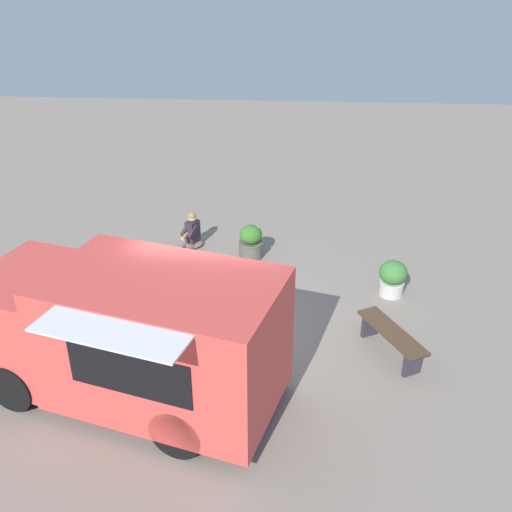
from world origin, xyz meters
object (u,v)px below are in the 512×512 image
(food_truck, at_px, (129,338))
(planter_flowering_near, at_px, (393,277))
(plaza_bench, at_px, (391,336))
(planter_flowering_far, at_px, (251,242))
(person_customer, at_px, (192,234))

(food_truck, relative_size, planter_flowering_near, 6.75)
(planter_flowering_near, xyz_separation_m, plaza_bench, (-2.09, 0.30, -0.03))
(planter_flowering_far, bearing_deg, food_truck, 163.47)
(person_customer, distance_m, plaza_bench, 5.87)
(person_customer, xyz_separation_m, planter_flowering_far, (-0.45, -1.48, 0.04))
(food_truck, distance_m, person_customer, 5.46)
(plaza_bench, bearing_deg, person_customer, 46.65)
(food_truck, height_order, plaza_bench, food_truck)
(planter_flowering_far, relative_size, plaza_bench, 0.51)
(planter_flowering_near, bearing_deg, plaza_bench, 171.76)
(food_truck, relative_size, planter_flowering_far, 6.43)
(plaza_bench, bearing_deg, planter_flowering_far, 37.93)
(food_truck, xyz_separation_m, person_customer, (5.41, 0.00, -0.74))
(person_customer, height_order, plaza_bench, person_customer)
(planter_flowering_near, height_order, plaza_bench, planter_flowering_near)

